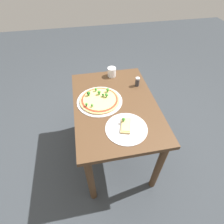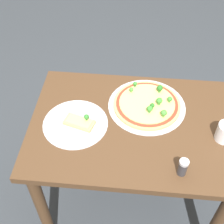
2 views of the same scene
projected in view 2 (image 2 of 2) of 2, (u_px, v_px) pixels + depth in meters
The scene contains 5 objects.
ground_plane at pixel (128, 197), 2.06m from camera, with size 8.00×8.00×0.00m, color #33383D.
dining_table at pixel (133, 140), 1.61m from camera, with size 1.02×0.71×0.75m.
pizza_tray_whole at pixel (147, 104), 1.59m from camera, with size 0.39×0.39×0.07m.
pizza_tray_slice at pixel (77, 123), 1.51m from camera, with size 0.32×0.32×0.06m.
condiment_shaker at pixel (183, 167), 1.30m from camera, with size 0.04×0.04×0.09m.
Camera 2 is at (-0.01, -0.99, 1.90)m, focal length 50.00 mm.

